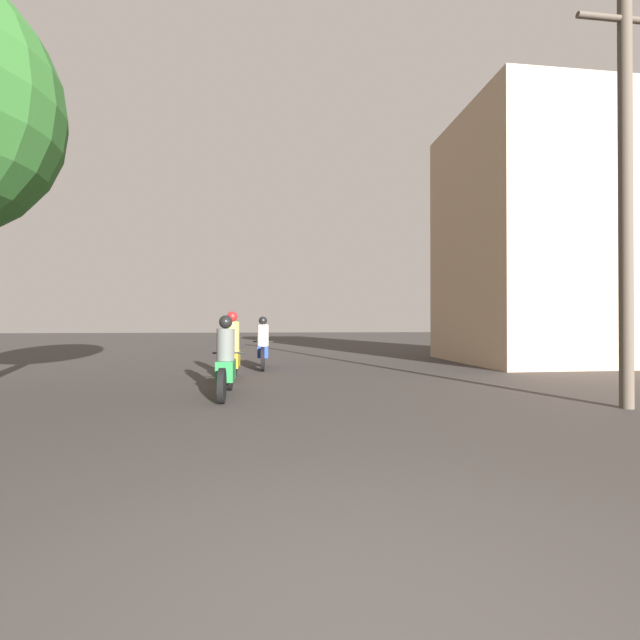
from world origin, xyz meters
name	(u,v)px	position (x,y,z in m)	size (l,w,h in m)	color
motorcycle_green	(226,364)	(-1.11, 6.34, 0.59)	(0.60, 2.01, 1.47)	black
motorcycle_yellow	(233,353)	(-1.18, 8.70, 0.63)	(0.60, 1.84, 1.60)	black
motorcycle_blue	(263,348)	(-0.50, 11.00, 0.61)	(0.60, 2.05, 1.52)	black
building_right_near	(539,239)	(8.84, 11.99, 4.18)	(5.60, 5.45, 8.37)	tan
utility_pole_near	(625,187)	(5.18, 4.49, 3.45)	(1.60, 0.20, 6.58)	#4C4238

